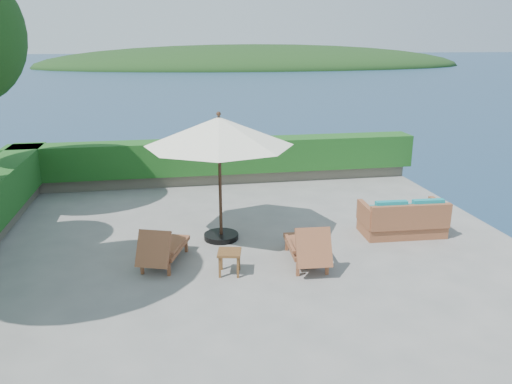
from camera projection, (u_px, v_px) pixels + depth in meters
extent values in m
plane|color=gray|center=(249.00, 254.00, 10.39)|extent=(12.00, 12.00, 0.00)
cube|color=#5A5147|center=(249.00, 320.00, 10.84)|extent=(12.00, 12.00, 3.00)
plane|color=navy|center=(249.00, 376.00, 11.26)|extent=(600.00, 600.00, 0.00)
ellipsoid|color=black|center=(255.00, 66.00, 147.33)|extent=(126.00, 57.60, 12.60)
cube|color=#655F51|center=(220.00, 177.00, 15.61)|extent=(12.00, 0.60, 0.36)
cube|color=#1A4714|center=(219.00, 156.00, 15.42)|extent=(12.40, 0.90, 1.00)
cylinder|color=black|center=(221.00, 236.00, 11.18)|extent=(0.85, 0.85, 0.12)
cylinder|color=#352013|center=(220.00, 180.00, 10.80)|extent=(0.08, 0.08, 2.75)
cone|color=white|center=(219.00, 131.00, 10.49)|extent=(3.53, 3.53, 0.60)
sphere|color=#352013|center=(219.00, 114.00, 10.38)|extent=(0.11, 0.11, 0.10)
cube|color=#9C5A38|center=(142.00, 268.00, 9.48)|extent=(0.07, 0.07, 0.25)
cube|color=#9C5A38|center=(169.00, 270.00, 9.40)|extent=(0.07, 0.07, 0.25)
cube|color=#9C5A38|center=(162.00, 245.00, 10.55)|extent=(0.07, 0.07, 0.25)
cube|color=#9C5A38|center=(186.00, 246.00, 10.47)|extent=(0.07, 0.07, 0.25)
cube|color=#9C5A38|center=(166.00, 247.00, 10.02)|extent=(0.99, 1.36, 0.08)
cube|color=#9C5A38|center=(153.00, 249.00, 9.27)|extent=(0.72, 0.58, 0.66)
cube|color=#9C5A38|center=(147.00, 243.00, 9.85)|extent=(0.32, 0.78, 0.05)
cube|color=#9C5A38|center=(179.00, 245.00, 9.75)|extent=(0.32, 0.78, 0.05)
cube|color=#9C5A38|center=(298.00, 270.00, 9.39)|extent=(0.06, 0.06, 0.26)
cube|color=#9C5A38|center=(327.00, 268.00, 9.46)|extent=(0.06, 0.06, 0.26)
cube|color=#9C5A38|center=(287.00, 245.00, 10.54)|extent=(0.06, 0.06, 0.26)
cube|color=#9C5A38|center=(313.00, 243.00, 10.60)|extent=(0.06, 0.06, 0.26)
cube|color=#9C5A38|center=(305.00, 246.00, 10.05)|extent=(0.74, 1.35, 0.09)
cube|color=#9C5A38|center=(314.00, 248.00, 9.25)|extent=(0.69, 0.47, 0.70)
cube|color=#9C5A38|center=(290.00, 244.00, 9.77)|extent=(0.11, 0.86, 0.05)
cube|color=#9C5A38|center=(324.00, 242.00, 9.85)|extent=(0.11, 0.86, 0.05)
cube|color=brown|center=(220.00, 267.00, 9.31)|extent=(0.05, 0.05, 0.42)
cube|color=brown|center=(238.00, 268.00, 9.30)|extent=(0.05, 0.05, 0.42)
cube|color=brown|center=(221.00, 260.00, 9.63)|extent=(0.05, 0.05, 0.42)
cube|color=brown|center=(239.00, 260.00, 9.62)|extent=(0.05, 0.05, 0.42)
cube|color=brown|center=(229.00, 252.00, 9.40)|extent=(0.51, 0.51, 0.05)
cube|color=#9C5A38|center=(401.00, 225.00, 11.43)|extent=(1.87, 1.00, 0.41)
cube|color=#9C5A38|center=(411.00, 217.00, 10.92)|extent=(1.83, 0.23, 0.56)
cube|color=#9C5A38|center=(366.00, 215.00, 11.24)|extent=(0.16, 0.92, 0.46)
cube|color=#9C5A38|center=(439.00, 211.00, 11.45)|extent=(0.16, 0.92, 0.46)
cube|color=#128089|center=(384.00, 213.00, 11.34)|extent=(0.82, 0.77, 0.18)
cube|color=#128089|center=(419.00, 212.00, 11.45)|extent=(0.82, 0.77, 0.18)
cube|color=#128089|center=(391.00, 209.00, 10.92)|extent=(0.72, 0.18, 0.37)
cube|color=#128089|center=(428.00, 207.00, 11.02)|extent=(0.72, 0.18, 0.37)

